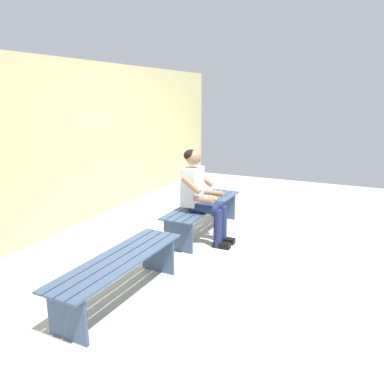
{
  "coord_description": "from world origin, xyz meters",
  "views": [
    {
      "loc": [
        4.73,
        2.0,
        1.93
      ],
      "look_at": [
        0.71,
        0.15,
        0.78
      ],
      "focal_mm": 35.49,
      "sensor_mm": 36.0,
      "label": 1
    }
  ],
  "objects_px": {
    "person_seated": "(201,193)",
    "apple": "(214,199)",
    "bench_near": "(203,210)",
    "book_open": "(213,195)",
    "bench_far": "(119,268)"
  },
  "relations": [
    {
      "from": "bench_near",
      "to": "book_open",
      "type": "height_order",
      "value": "book_open"
    },
    {
      "from": "person_seated",
      "to": "apple",
      "type": "relative_size",
      "value": 14.02
    },
    {
      "from": "bench_far",
      "to": "person_seated",
      "type": "bearing_deg",
      "value": 176.67
    },
    {
      "from": "apple",
      "to": "bench_far",
      "type": "bearing_deg",
      "value": -2.73
    },
    {
      "from": "book_open",
      "to": "person_seated",
      "type": "bearing_deg",
      "value": 12.18
    },
    {
      "from": "bench_near",
      "to": "apple",
      "type": "distance_m",
      "value": 0.23
    },
    {
      "from": "bench_far",
      "to": "bench_near",
      "type": "bearing_deg",
      "value": 180.0
    },
    {
      "from": "bench_far",
      "to": "apple",
      "type": "bearing_deg",
      "value": 177.27
    },
    {
      "from": "bench_far",
      "to": "person_seated",
      "type": "distance_m",
      "value": 1.74
    },
    {
      "from": "apple",
      "to": "person_seated",
      "type": "bearing_deg",
      "value": -0.55
    },
    {
      "from": "bench_near",
      "to": "person_seated",
      "type": "xyz_separation_m",
      "value": [
        0.33,
        0.1,
        0.34
      ]
    },
    {
      "from": "bench_near",
      "to": "book_open",
      "type": "xyz_separation_m",
      "value": [
        -0.47,
        -0.04,
        0.11
      ]
    },
    {
      "from": "bench_far",
      "to": "person_seated",
      "type": "relative_size",
      "value": 1.32
    },
    {
      "from": "bench_near",
      "to": "book_open",
      "type": "relative_size",
      "value": 4.19
    },
    {
      "from": "person_seated",
      "to": "book_open",
      "type": "relative_size",
      "value": 2.97
    }
  ]
}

